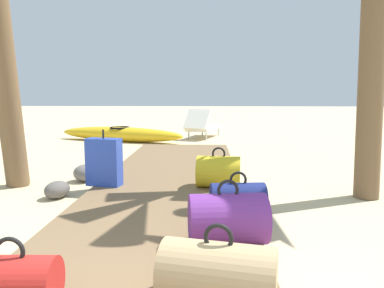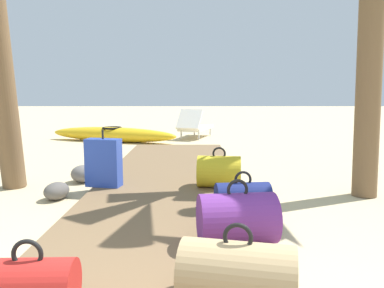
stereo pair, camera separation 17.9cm
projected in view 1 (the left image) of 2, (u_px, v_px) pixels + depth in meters
ground_plane at (161, 210)px, 4.02m from camera, size 60.00×60.00×0.00m
boardwalk at (168, 189)px, 4.76m from camera, size 1.83×7.51×0.08m
duffel_bag_yellow at (219, 172)px, 4.64m from camera, size 0.55×0.43×0.49m
duffel_bag_tan at (218, 274)px, 2.07m from camera, size 0.68×0.47×0.46m
duffel_bag_red at (12, 283)px, 2.02m from camera, size 0.48×0.30×0.40m
suitcase_blue at (104, 162)px, 4.73m from camera, size 0.45×0.27×0.70m
duffel_bag_navy at (238, 199)px, 3.58m from camera, size 0.53×0.36×0.42m
duffel_bag_purple at (228, 219)px, 2.89m from camera, size 0.62×0.46×0.50m
lounge_chair at (202, 126)px, 10.30m from camera, size 1.05×1.65×0.79m
kayak at (120, 134)px, 9.65m from camera, size 3.44×1.63×0.37m
rock_left_near at (57, 190)px, 4.47m from camera, size 0.33×0.40×0.20m
rock_left_far at (85, 173)px, 5.31m from camera, size 0.39×0.41×0.24m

